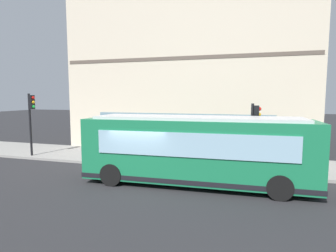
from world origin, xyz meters
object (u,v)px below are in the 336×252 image
Objects in this scene: fire_hydrant at (146,150)px; pedestrian_near_hydrant at (318,150)px; traffic_light_near_corner at (255,125)px; pedestrian_near_building_entrance at (223,147)px; traffic_light_down_block at (31,113)px; city_bus_nearside at (196,150)px; newspaper_vending_box at (94,143)px.

pedestrian_near_hydrant is (-0.80, -9.91, 0.65)m from fire_hydrant.
pedestrian_near_hydrant is (1.49, -3.23, -1.40)m from traffic_light_near_corner.
traffic_light_down_block is at bearing 97.39° from pedestrian_near_building_entrance.
city_bus_nearside reaches higher than fire_hydrant.
pedestrian_near_building_entrance is at bearing -12.53° from city_bus_nearside.
traffic_light_down_block is 17.03m from pedestrian_near_hydrant.
pedestrian_near_building_entrance is 4.89m from pedestrian_near_hydrant.
pedestrian_near_building_entrance is 1.75× the size of newspaper_vending_box.
newspaper_vending_box is at bearing 84.23° from pedestrian_near_hydrant.
fire_hydrant is at bearing -72.30° from traffic_light_down_block.
city_bus_nearside is 6.44× the size of pedestrian_near_building_entrance.
city_bus_nearside is at bearing 167.47° from pedestrian_near_building_entrance.
pedestrian_near_building_entrance is (1.62, 1.65, -1.52)m from traffic_light_near_corner.
city_bus_nearside is 3.57m from traffic_light_near_corner.
traffic_light_near_corner is at bearing 114.80° from pedestrian_near_hydrant.
traffic_light_down_block is 5.40× the size of fire_hydrant.
traffic_light_down_block is 7.70m from fire_hydrant.
newspaper_vending_box is (2.86, -2.72, -2.33)m from traffic_light_down_block.
traffic_light_down_block is at bearing 94.83° from pedestrian_near_hydrant.
traffic_light_down_block is (2.38, 11.12, 1.38)m from city_bus_nearside.
pedestrian_near_hydrant is at bearing -56.56° from city_bus_nearside.
city_bus_nearside reaches higher than pedestrian_near_hydrant.
fire_hydrant is 0.47× the size of pedestrian_near_building_entrance.
pedestrian_near_hydrant is at bearing -94.60° from fire_hydrant.
newspaper_vending_box is at bearing 75.01° from traffic_light_near_corner.
traffic_light_near_corner is (2.31, -2.53, 1.01)m from city_bus_nearside.
city_bus_nearside is 5.77× the size of pedestrian_near_hydrant.
traffic_light_near_corner is 0.87× the size of traffic_light_down_block.
traffic_light_near_corner is 13.65m from traffic_light_down_block.
traffic_light_down_block reaches higher than pedestrian_near_hydrant.
traffic_light_near_corner is 3.83m from pedestrian_near_hydrant.
pedestrian_near_hydrant is (3.80, -5.76, -0.39)m from city_bus_nearside.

